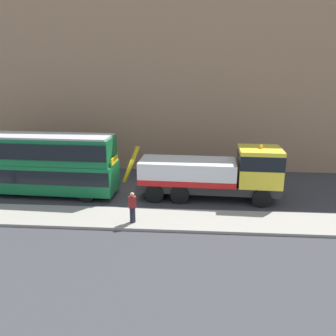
% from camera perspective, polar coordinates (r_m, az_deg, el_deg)
% --- Properties ---
extents(ground_plane, '(120.00, 120.00, 0.00)m').
position_cam_1_polar(ground_plane, '(23.74, -6.42, -4.19)').
color(ground_plane, '#38383D').
extents(near_kerb, '(60.00, 2.80, 0.15)m').
position_cam_1_polar(near_kerb, '(19.90, -8.65, -8.13)').
color(near_kerb, gray).
rests_on(near_kerb, ground_plane).
extents(building_facade, '(60.00, 1.50, 16.00)m').
position_cam_1_polar(building_facade, '(28.82, -4.44, 15.79)').
color(building_facade, '#9E7A5B').
rests_on(building_facade, ground_plane).
extents(recovery_tow_truck, '(10.19, 3.02, 3.67)m').
position_cam_1_polar(recovery_tow_truck, '(22.35, 7.78, -0.77)').
color(recovery_tow_truck, '#2D2D2D').
rests_on(recovery_tow_truck, ground_plane).
extents(double_decker_bus, '(11.13, 3.02, 4.06)m').
position_cam_1_polar(double_decker_bus, '(24.57, -21.26, 0.95)').
color(double_decker_bus, '#146B38').
rests_on(double_decker_bus, ground_plane).
extents(pedestrian_bystander, '(0.45, 0.36, 1.71)m').
position_cam_1_polar(pedestrian_bystander, '(18.78, -5.87, -6.51)').
color(pedestrian_bystander, '#232333').
rests_on(pedestrian_bystander, near_kerb).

